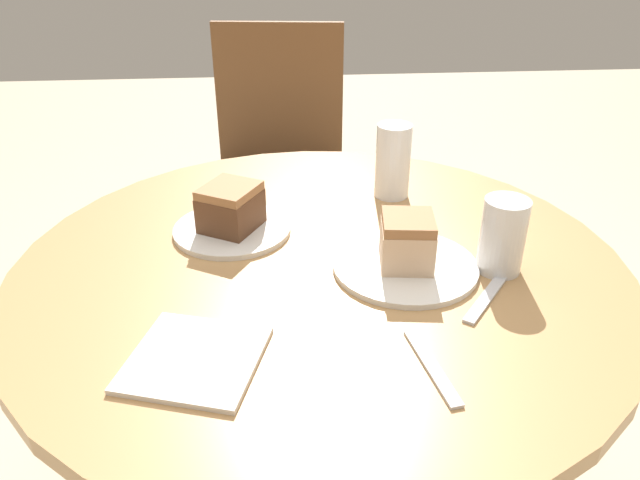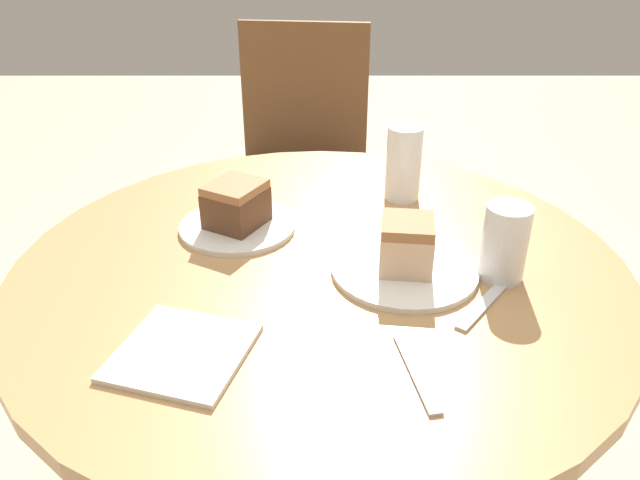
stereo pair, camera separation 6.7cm
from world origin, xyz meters
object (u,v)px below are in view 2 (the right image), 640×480
at_px(chair, 298,176).
at_px(cake_slice_near, 406,244).
at_px(plate_far, 237,226).
at_px(cake_slice_far, 236,204).
at_px(plate_near, 404,269).
at_px(glass_water, 504,246).
at_px(glass_lemonade, 403,166).

height_order(chair, cake_slice_near, chair).
distance_m(chair, plate_far, 0.80).
bearing_deg(chair, cake_slice_far, -90.24).
bearing_deg(plate_near, glass_water, -5.13).
bearing_deg(plate_near, cake_slice_near, 90.00).
bearing_deg(plate_far, cake_slice_near, -27.65).
xyz_separation_m(cake_slice_far, glass_water, (0.44, -0.17, 0.01)).
xyz_separation_m(chair, plate_near, (0.20, -0.91, 0.22)).
bearing_deg(cake_slice_near, glass_water, -5.13).
relative_size(cake_slice_near, glass_lemonade, 0.64).
bearing_deg(glass_water, plate_far, 159.45).
bearing_deg(glass_water, plate_near, 174.87).
height_order(chair, glass_lemonade, chair).
relative_size(plate_near, cake_slice_far, 1.84).
relative_size(plate_near, plate_far, 1.12).
relative_size(plate_near, cake_slice_near, 2.47).
height_order(chair, glass_water, chair).
bearing_deg(chair, glass_water, -62.72).
distance_m(plate_far, cake_slice_near, 0.33).
relative_size(chair, plate_far, 4.30).
relative_size(cake_slice_far, glass_water, 1.03).
distance_m(plate_near, plate_far, 0.33).
xyz_separation_m(cake_slice_near, glass_lemonade, (0.03, 0.29, 0.02)).
bearing_deg(glass_lemonade, glass_water, -67.53).
xyz_separation_m(plate_near, cake_slice_far, (-0.29, 0.15, 0.05)).
bearing_deg(cake_slice_near, plate_near, -90.00).
height_order(plate_far, glass_lemonade, glass_lemonade).
bearing_deg(cake_slice_far, cake_slice_near, -27.65).
xyz_separation_m(plate_far, cake_slice_near, (0.29, -0.15, 0.05)).
bearing_deg(glass_lemonade, plate_far, -157.07).
bearing_deg(cake_slice_near, cake_slice_far, 152.35).
relative_size(chair, glass_water, 7.31).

